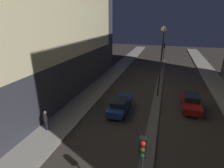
{
  "coord_description": "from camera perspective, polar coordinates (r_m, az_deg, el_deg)",
  "views": [
    {
      "loc": [
        0.5,
        -1.9,
        9.17
      ],
      "look_at": [
        -6.44,
        20.35,
        0.5
      ],
      "focal_mm": 28.0,
      "sensor_mm": 36.0,
      "label": 1
    }
  ],
  "objects": [
    {
      "name": "car_right_lane",
      "position": [
        20.59,
        24.42,
        -5.55
      ],
      "size": [
        1.73,
        4.22,
        1.61
      ],
      "color": "maroon",
      "rests_on": "ground"
    },
    {
      "name": "car_left_lane",
      "position": [
        18.38,
        2.56,
        -6.84
      ],
      "size": [
        1.71,
        4.6,
        1.49
      ],
      "color": "navy",
      "rests_on": "ground"
    },
    {
      "name": "median_strip",
      "position": [
        24.3,
        14.87,
        -2.31
      ],
      "size": [
        0.94,
        39.25,
        0.14
      ],
      "color": "#56544F",
      "rests_on": "ground"
    },
    {
      "name": "pedestrian_on_left_sidewalk",
      "position": [
        16.22,
        -20.69,
        -10.96
      ],
      "size": [
        0.43,
        0.43,
        1.78
      ],
      "color": "black",
      "rests_on": "sidewalk_left"
    },
    {
      "name": "street_lamp",
      "position": [
        21.05,
        16.16,
        11.92
      ],
      "size": [
        0.64,
        0.64,
        8.32
      ],
      "color": "black",
      "rests_on": "median_strip"
    },
    {
      "name": "traffic_light_mid",
      "position": [
        35.92,
        16.6,
        10.57
      ],
      "size": [
        0.32,
        0.42,
        4.65
      ],
      "color": "black",
      "rests_on": "median_strip"
    },
    {
      "name": "traffic_light_near",
      "position": [
        8.09,
        9.72,
        -23.98
      ],
      "size": [
        0.32,
        0.42,
        4.65
      ],
      "color": "black",
      "rests_on": "median_strip"
    }
  ]
}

